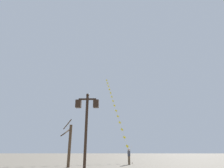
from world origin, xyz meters
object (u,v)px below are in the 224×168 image
(kite_train, at_px, (114,106))
(bare_tree, at_px, (69,144))
(kite_flyer, at_px, (129,156))
(twin_lantern_lamp_post, at_px, (87,119))

(kite_train, height_order, bare_tree, kite_train)
(kite_flyer, bearing_deg, kite_train, -0.38)
(kite_flyer, bearing_deg, twin_lantern_lamp_post, 158.61)
(twin_lantern_lamp_post, relative_size, kite_train, 0.23)
(kite_train, xyz_separation_m, kite_flyer, (1.72, -11.42, -8.49))
(twin_lantern_lamp_post, distance_m, bare_tree, 9.93)
(twin_lantern_lamp_post, xyz_separation_m, kite_flyer, (2.92, 13.21, -2.13))
(twin_lantern_lamp_post, height_order, kite_train, kite_train)
(bare_tree, bearing_deg, kite_flyer, 32.53)
(kite_train, distance_m, kite_flyer, 14.33)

